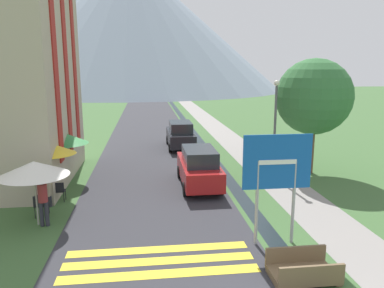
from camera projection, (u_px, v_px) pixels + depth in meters
The scene contains 23 objects.
ground_plane at pixel (185, 144), 27.36m from camera, with size 160.00×160.00×0.00m, color #3D6033.
road at pixel (149, 124), 36.79m from camera, with size 6.40×60.00×0.01m.
footpath at pixel (210, 123), 37.52m from camera, with size 2.20×60.00×0.01m.
drainage_channel at pixel (187, 124), 37.23m from camera, with size 0.60×60.00×0.00m.
crosswalk_marking at pixel (159, 261), 10.69m from camera, with size 5.44×1.84×0.01m.
mountain_distant at pixel (130, 24), 92.82m from camera, with size 74.63×74.63×32.30m.
hotel_building at pixel (1, 55), 17.26m from camera, with size 6.27×8.34×11.17m.
road_sign at pixel (277, 171), 11.32m from camera, with size 2.13×0.11×3.49m.
footbridge at pixel (303, 271), 9.77m from camera, with size 1.70×1.10×0.65m.
parked_car_near at pixel (199, 167), 17.37m from camera, with size 1.76×4.49×1.82m.
parked_car_far at pixel (180, 135), 25.84m from camera, with size 1.80×4.55×1.82m.
cafe_chair_middle at pixel (60, 190), 15.35m from camera, with size 0.40×0.40×0.85m.
cafe_chair_near_left at pixel (40, 204), 13.73m from camera, with size 0.40×0.40×0.85m.
cafe_chair_far_right at pixel (56, 179), 16.85m from camera, with size 0.40×0.40×0.85m.
cafe_chair_near_right at pixel (42, 203), 13.89m from camera, with size 0.40×0.40×0.85m.
cafe_umbrella_front_white at pixel (34, 169), 12.80m from camera, with size 2.36×2.36×2.30m.
cafe_umbrella_middle_yellow at pixel (52, 149), 15.60m from camera, with size 1.97×1.97×2.33m.
cafe_umbrella_rear_green at pixel (63, 138), 17.72m from camera, with size 2.37×2.37×2.44m.
person_standing_terrace at pixel (43, 199), 12.90m from camera, with size 0.32×0.32×1.73m.
person_seated_far at pixel (47, 190), 14.75m from camera, with size 0.32×0.32×1.25m.
person_seated_near at pixel (51, 179), 16.28m from camera, with size 0.32×0.32×1.24m.
streetlamp at pixel (275, 120), 18.36m from camera, with size 0.28×0.28×4.85m.
tree_by_path at pixel (314, 97), 18.97m from camera, with size 3.85×3.85×5.92m.
Camera 1 is at (-2.76, -6.68, 5.42)m, focal length 35.00 mm.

